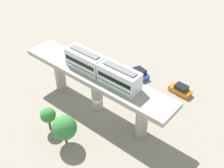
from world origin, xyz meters
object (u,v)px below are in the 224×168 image
parked_car_blue (139,73)px  tree_near_viaduct (64,128)px  train (102,69)px  tree_mid_lot (48,115)px  parked_car_orange (180,90)px

parked_car_blue → tree_near_viaduct: tree_near_viaduct is taller
train → tree_mid_lot: size_ratio=3.16×
parked_car_orange → parked_car_blue: 8.78m
tree_mid_lot → parked_car_blue: bearing=172.3°
parked_car_blue → tree_near_viaduct: size_ratio=0.86×
parked_car_orange → parked_car_blue: (0.66, -8.75, 0.00)m
parked_car_orange → parked_car_blue: bearing=-82.0°
train → parked_car_blue: (-12.21, -1.05, -8.28)m
tree_near_viaduct → tree_mid_lot: 4.15m
train → parked_car_blue: size_ratio=3.01×
train → tree_mid_lot: bearing=-24.6°
train → tree_near_viaduct: size_ratio=2.59×
tree_mid_lot → parked_car_orange: bearing=151.5°
tree_near_viaduct → parked_car_orange: bearing=161.1°
train → tree_near_viaduct: bearing=1.9°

